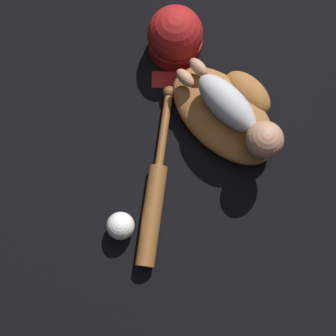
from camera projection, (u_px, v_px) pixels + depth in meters
ground_plane at (224, 134)px, 1.41m from camera, size 6.00×6.00×0.00m
baseball_glove at (227, 111)px, 1.39m from camera, size 0.43×0.35×0.09m
baby_figure at (238, 115)px, 1.29m from camera, size 0.36×0.23×0.11m
baseball_bat at (155, 196)px, 1.34m from camera, size 0.19×0.53×0.05m
baseball at (120, 226)px, 1.31m from camera, size 0.08×0.08×0.08m
baseball_cap at (175, 37)px, 1.42m from camera, size 0.20×0.24×0.17m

